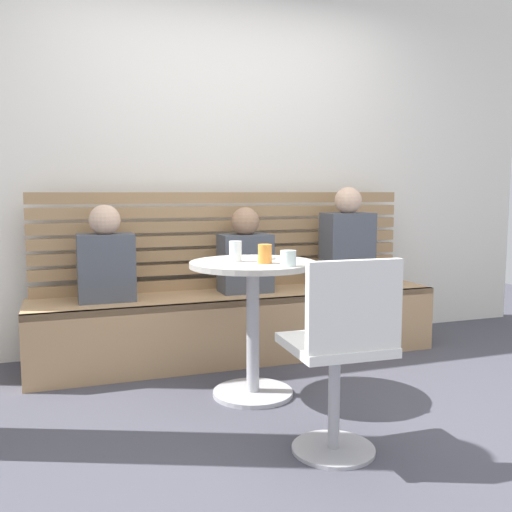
{
  "coord_description": "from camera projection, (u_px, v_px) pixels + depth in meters",
  "views": [
    {
      "loc": [
        -1.12,
        -2.32,
        1.11
      ],
      "look_at": [
        -0.07,
        0.66,
        0.75
      ],
      "focal_mm": 39.44,
      "sensor_mm": 36.0,
      "label": 1
    }
  ],
  "objects": [
    {
      "name": "person_adult",
      "position": [
        347.0,
        243.0,
        3.96
      ],
      "size": [
        0.34,
        0.22,
        0.71
      ],
      "color": "#4C515B",
      "rests_on": "booth_bench"
    },
    {
      "name": "white_chair",
      "position": [
        342.0,
        350.0,
        2.31
      ],
      "size": [
        0.41,
        0.41,
        0.85
      ],
      "color": "#ADADB2",
      "rests_on": "ground"
    },
    {
      "name": "booth_bench",
      "position": [
        240.0,
        325.0,
        3.77
      ],
      "size": [
        2.7,
        0.52,
        0.44
      ],
      "color": "tan",
      "rests_on": "ground"
    },
    {
      "name": "plate_small",
      "position": [
        260.0,
        258.0,
        3.14
      ],
      "size": [
        0.17,
        0.17,
        0.01
      ],
      "primitive_type": "cylinder",
      "color": "white",
      "rests_on": "cafe_table"
    },
    {
      "name": "ground",
      "position": [
        317.0,
        427.0,
        2.67
      ],
      "size": [
        8.0,
        8.0,
        0.0
      ],
      "primitive_type": "plane",
      "color": "#42424C"
    },
    {
      "name": "cup_glass_short",
      "position": [
        288.0,
        258.0,
        2.82
      ],
      "size": [
        0.08,
        0.08,
        0.08
      ],
      "primitive_type": "cylinder",
      "color": "silver",
      "rests_on": "cafe_table"
    },
    {
      "name": "person_child_left",
      "position": [
        106.0,
        259.0,
        3.46
      ],
      "size": [
        0.34,
        0.22,
        0.6
      ],
      "color": "#4C515B",
      "rests_on": "booth_bench"
    },
    {
      "name": "cup_tumbler_orange",
      "position": [
        265.0,
        254.0,
        2.93
      ],
      "size": [
        0.07,
        0.07,
        0.1
      ],
      "primitive_type": "cylinder",
      "color": "orange",
      "rests_on": "cafe_table"
    },
    {
      "name": "cafe_table",
      "position": [
        253.0,
        302.0,
        3.03
      ],
      "size": [
        0.68,
        0.68,
        0.74
      ],
      "color": "#ADADB2",
      "rests_on": "ground"
    },
    {
      "name": "back_wall",
      "position": [
        221.0,
        145.0,
        4.05
      ],
      "size": [
        5.2,
        0.1,
        2.9
      ],
      "primitive_type": "cube",
      "color": "white",
      "rests_on": "ground"
    },
    {
      "name": "cup_water_clear",
      "position": [
        235.0,
        251.0,
        3.01
      ],
      "size": [
        0.07,
        0.07,
        0.11
      ],
      "primitive_type": "cylinder",
      "color": "white",
      "rests_on": "cafe_table"
    },
    {
      "name": "booth_backrest",
      "position": [
        229.0,
        240.0,
        3.93
      ],
      "size": [
        2.65,
        0.04,
        0.67
      ],
      "color": "#A68157",
      "rests_on": "booth_bench"
    },
    {
      "name": "person_child_middle",
      "position": [
        245.0,
        255.0,
        3.76
      ],
      "size": [
        0.34,
        0.22,
        0.57
      ],
      "color": "#4C515B",
      "rests_on": "booth_bench"
    }
  ]
}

